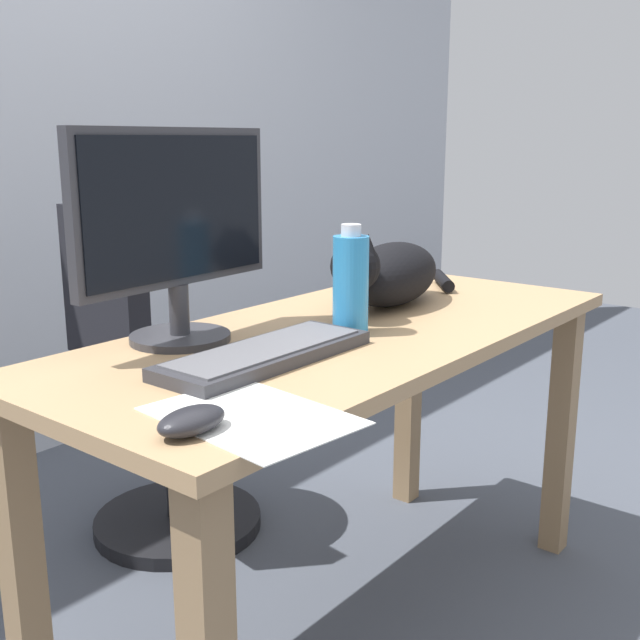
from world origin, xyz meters
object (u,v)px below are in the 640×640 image
object	(u,v)px
keyboard	(266,354)
computer_mouse	(192,421)
monitor	(176,228)
water_bottle	(351,284)
cat	(389,273)
office_chair	(157,397)

from	to	relation	value
keyboard	computer_mouse	distance (m)	0.36
monitor	water_bottle	distance (m)	0.37
monitor	water_bottle	size ratio (longest dim) A/B	2.12
computer_mouse	water_bottle	bearing A→B (deg)	15.23
monitor	cat	size ratio (longest dim) A/B	0.79
office_chair	water_bottle	size ratio (longest dim) A/B	4.19
cat	keyboard	bearing A→B (deg)	-170.68
computer_mouse	keyboard	bearing A→B (deg)	26.19
cat	computer_mouse	world-z (taller)	cat
monitor	keyboard	distance (m)	0.31
cat	office_chair	bearing A→B (deg)	109.74
office_chair	monitor	distance (m)	0.78
computer_mouse	water_bottle	size ratio (longest dim) A/B	0.49
office_chair	keyboard	xyz separation A→B (m)	(-0.31, -0.70, 0.32)
computer_mouse	water_bottle	world-z (taller)	water_bottle
office_chair	keyboard	bearing A→B (deg)	-113.62
office_chair	water_bottle	distance (m)	0.82
cat	water_bottle	xyz separation A→B (m)	(-0.27, -0.09, 0.02)
cat	water_bottle	size ratio (longest dim) A/B	2.68
keyboard	computer_mouse	size ratio (longest dim) A/B	4.00
monitor	office_chair	bearing A→B (deg)	56.87
office_chair	keyboard	distance (m)	0.83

